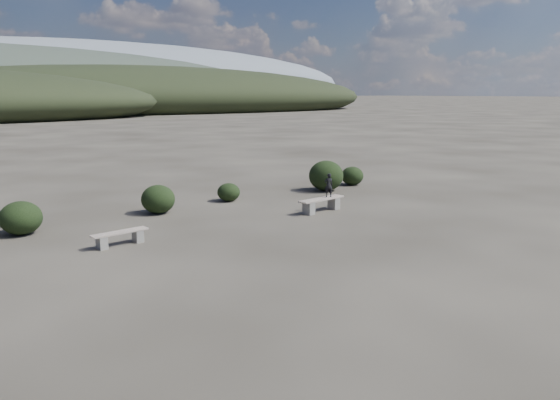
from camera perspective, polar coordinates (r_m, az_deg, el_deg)
ground at (r=13.62m, az=7.35°, el=-7.04°), size 1200.00×1200.00×0.00m
bench_left at (r=16.01m, az=-16.36°, el=-3.73°), size 1.66×0.57×0.41m
bench_right at (r=19.74m, az=4.36°, el=-0.37°), size 2.02×0.72×0.50m
seated_person at (r=19.88m, az=5.10°, el=1.55°), size 0.36×0.29×0.87m
shrub_a at (r=18.26m, az=-25.46°, el=-1.71°), size 1.25×1.25×1.02m
shrub_b at (r=19.86m, az=-12.62°, el=0.08°), size 1.19×1.19×1.02m
shrub_c at (r=21.69m, az=-5.39°, el=0.82°), size 0.90×0.90×0.72m
shrub_d at (r=23.96m, az=4.84°, el=2.54°), size 1.52×1.52×1.33m
shrub_e at (r=25.61m, az=7.56°, el=2.52°), size 1.04×1.04×0.86m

